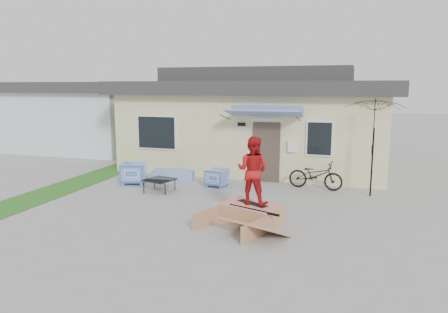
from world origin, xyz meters
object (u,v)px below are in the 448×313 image
(skate_ramp, at_px, (251,213))
(skater, at_px, (253,169))
(patio_umbrella, at_px, (373,140))
(bicycle, at_px, (316,172))
(armchair_right, at_px, (217,177))
(skateboard, at_px, (252,203))
(armchair_left, at_px, (134,172))
(coffee_table, at_px, (160,185))
(loveseat, at_px, (172,172))

(skate_ramp, relative_size, skater, 1.11)
(patio_umbrella, bearing_deg, skate_ramp, -129.32)
(patio_umbrella, bearing_deg, skater, -129.51)
(skater, bearing_deg, bicycle, -99.81)
(armchair_right, relative_size, skateboard, 0.76)
(armchair_left, bearing_deg, armchair_right, -99.33)
(armchair_left, relative_size, coffee_table, 1.00)
(skater, bearing_deg, skate_ramp, 76.42)
(coffee_table, xyz_separation_m, patio_umbrella, (6.41, 1.44, 1.55))
(armchair_left, xyz_separation_m, coffee_table, (1.33, -0.72, -0.21))
(loveseat, xyz_separation_m, armchair_right, (1.84, -0.45, 0.03))
(patio_umbrella, height_order, skate_ramp, patio_umbrella)
(bicycle, height_order, skate_ramp, bicycle)
(skateboard, distance_m, skater, 0.86)
(armchair_left, bearing_deg, skater, -138.78)
(skater, bearing_deg, skateboard, -0.00)
(skate_ramp, bearing_deg, armchair_right, 141.84)
(armchair_left, relative_size, skate_ramp, 0.45)
(coffee_table, relative_size, skater, 0.49)
(loveseat, relative_size, patio_umbrella, 0.69)
(skater, bearing_deg, loveseat, -36.87)
(coffee_table, bearing_deg, loveseat, 100.75)
(coffee_table, xyz_separation_m, skater, (3.54, -2.04, 1.15))
(coffee_table, bearing_deg, patio_umbrella, 12.66)
(patio_umbrella, distance_m, skater, 4.53)
(skate_ramp, bearing_deg, armchair_left, 170.60)
(bicycle, distance_m, skate_ramp, 4.10)
(bicycle, distance_m, patio_umbrella, 2.11)
(loveseat, xyz_separation_m, bicycle, (5.03, 0.16, 0.26))
(armchair_left, xyz_separation_m, skateboard, (4.87, -2.76, 0.08))
(patio_umbrella, height_order, skater, patio_umbrella)
(armchair_right, xyz_separation_m, bicycle, (3.19, 0.61, 0.23))
(skateboard, bearing_deg, loveseat, 168.08)
(skater, bearing_deg, coffee_table, -22.93)
(loveseat, xyz_separation_m, armchair_left, (-1.01, -0.95, 0.11))
(armchair_left, xyz_separation_m, skater, (4.87, -2.76, 0.94))
(coffee_table, distance_m, skate_ramp, 4.09)
(armchair_left, distance_m, bicycle, 6.14)
(bicycle, relative_size, skateboard, 2.01)
(loveseat, relative_size, skater, 0.92)
(coffee_table, distance_m, bicycle, 5.07)
(armchair_left, bearing_deg, coffee_table, -137.65)
(armchair_right, bearing_deg, loveseat, -93.56)
(armchair_left, xyz_separation_m, armchair_right, (2.85, 0.50, -0.08))
(patio_umbrella, distance_m, skateboard, 4.68)
(loveseat, xyz_separation_m, skateboard, (3.86, -3.71, 0.19))
(armchair_left, height_order, bicycle, bicycle)
(armchair_left, distance_m, skate_ramp, 5.60)
(armchair_right, relative_size, patio_umbrella, 0.30)
(skate_ramp, relative_size, skateboard, 2.11)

